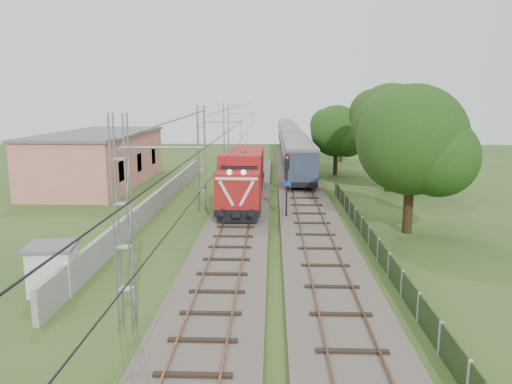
{
  "coord_description": "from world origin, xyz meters",
  "views": [
    {
      "loc": [
        2.36,
        -25.16,
        8.47
      ],
      "look_at": [
        1.22,
        8.35,
        2.2
      ],
      "focal_mm": 35.0,
      "sensor_mm": 36.0,
      "label": 1
    }
  ],
  "objects_px": {
    "signal_post": "(287,175)",
    "coach_rake": "(290,138)",
    "relay_hut": "(53,268)",
    "locomotive": "(244,175)"
  },
  "relations": [
    {
      "from": "coach_rake",
      "to": "relay_hut",
      "type": "xyz_separation_m",
      "value": [
        -12.4,
        -56.66,
        -1.41
      ]
    },
    {
      "from": "coach_rake",
      "to": "signal_post",
      "type": "distance_m",
      "value": 43.06
    },
    {
      "from": "locomotive",
      "to": "relay_hut",
      "type": "distance_m",
      "value": 21.08
    },
    {
      "from": "coach_rake",
      "to": "relay_hut",
      "type": "distance_m",
      "value": 58.02
    },
    {
      "from": "coach_rake",
      "to": "signal_post",
      "type": "bearing_deg",
      "value": -92.2
    },
    {
      "from": "coach_rake",
      "to": "relay_hut",
      "type": "height_order",
      "value": "coach_rake"
    },
    {
      "from": "locomotive",
      "to": "coach_rake",
      "type": "height_order",
      "value": "locomotive"
    },
    {
      "from": "coach_rake",
      "to": "signal_post",
      "type": "height_order",
      "value": "signal_post"
    },
    {
      "from": "signal_post",
      "to": "relay_hut",
      "type": "relative_size",
      "value": 1.97
    },
    {
      "from": "signal_post",
      "to": "coach_rake",
      "type": "bearing_deg",
      "value": 87.8
    }
  ]
}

